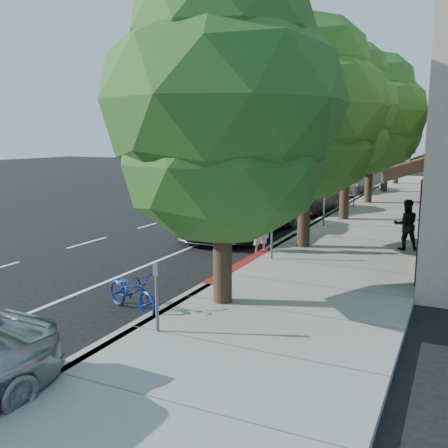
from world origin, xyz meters
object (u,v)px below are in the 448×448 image
Objects in this scene: street_tree_4 at (388,120)px; pedestrian at (406,225)px; cyclist at (262,224)px; bicycle at (132,291)px; street_tree_0 at (222,108)px; white_pickup at (348,182)px; street_tree_1 at (307,111)px; street_tree_3 at (372,114)px; silver_suv at (238,212)px; dark_sedan at (313,199)px; dark_suv_far at (338,179)px; street_tree_2 at (348,109)px; street_tree_5 at (399,119)px.

street_tree_4 is 17.72m from pedestrian.
cyclist reaches higher than bicycle.
street_tree_0 reaches higher than bicycle.
street_tree_4 is at bearing 25.66° from white_pickup.
street_tree_1 reaches higher than street_tree_0.
street_tree_3 reaches higher than silver_suv.
pedestrian is (2.99, -11.06, -3.81)m from street_tree_3.
cyclist reaches higher than pedestrian.
white_pickup is at bearing 96.66° from dark_sedan.
street_tree_1 reaches higher than dark_suv_far.
street_tree_0 reaches higher than dark_suv_far.
street_tree_2 is at bearing -90.00° from street_tree_3.
street_tree_4 reaches higher than bicycle.
white_pickup is 16.86m from pedestrian.
street_tree_1 is 4.68m from pedestrian.
dark_suv_far is at bearing 25.52° from cyclist.
street_tree_1 is at bearing -90.00° from street_tree_4.
cyclist reaches higher than white_pickup.
street_tree_5 is (0.00, 18.00, 0.17)m from street_tree_2.
dark_suv_far is (-1.22, 24.50, 0.44)m from bicycle.
street_tree_2 reaches higher than dark_suv_far.
street_tree_2 is at bearing -41.41° from dark_sedan.
street_tree_3 reaches higher than dark_suv_far.
street_tree_3 is 5.07× the size of pedestrian.
silver_suv is 6.60m from dark_sedan.
dark_sedan is at bearing -81.73° from dark_suv_far.
street_tree_3 is 11.58m from silver_suv.
bicycle is at bearing 39.50° from pedestrian.
street_tree_2 is at bearing -79.77° from pedestrian.
street_tree_5 is 1.50× the size of dark_suv_far.
silver_suv is (-2.97, 1.50, -3.55)m from street_tree_1.
pedestrian is (5.95, -0.56, 0.08)m from silver_suv.
dark_sedan is (-1.89, 8.01, -3.72)m from street_tree_1.
street_tree_5 is (0.00, 24.00, 0.50)m from street_tree_1.
street_tree_3 is at bearing 15.53° from cyclist.
street_tree_1 reaches higher than dark_sedan.
street_tree_4 is (0.00, 12.00, -0.08)m from street_tree_2.
cyclist is (-0.98, 4.84, -3.20)m from street_tree_0.
bicycle is (-1.63, -25.00, -4.22)m from street_tree_4.
street_tree_5 reaches higher than street_tree_1.
street_tree_3 is 6.00m from street_tree_4.
pedestrian is at bearing -82.62° from street_tree_5.
bicycle is at bearing -103.10° from street_tree_1.
street_tree_3 is 1.54× the size of dark_suv_far.
street_tree_1 is 3.73× the size of cyclist.
white_pickup is (-0.22, 8.99, 0.04)m from dark_sedan.
street_tree_1 is 1.42× the size of dark_suv_far.
bicycle is at bearing -79.86° from silver_suv.
street_tree_0 is 30.01m from street_tree_5.
bicycle is at bearing -84.65° from dark_suv_far.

